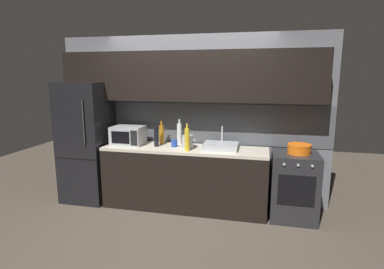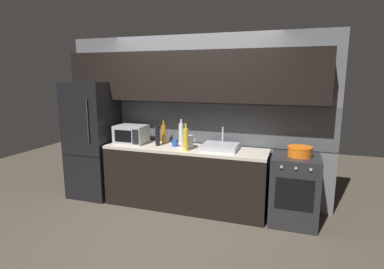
# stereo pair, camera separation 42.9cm
# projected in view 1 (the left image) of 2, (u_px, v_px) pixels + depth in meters

# --- Properties ---
(ground_plane) EXTENTS (10.00, 10.00, 0.00)m
(ground_plane) POSITION_uv_depth(u_px,v_px,m) (167.00, 237.00, 3.66)
(ground_plane) COLOR #4C4238
(back_wall) EXTENTS (4.09, 0.44, 2.50)m
(back_wall) POSITION_uv_depth(u_px,v_px,m) (189.00, 100.00, 4.52)
(back_wall) COLOR slate
(back_wall) RESTS_ON ground
(counter_run) EXTENTS (2.35, 0.60, 0.90)m
(counter_run) POSITION_uv_depth(u_px,v_px,m) (185.00, 178.00, 4.44)
(counter_run) COLOR black
(counter_run) RESTS_ON ground
(refrigerator) EXTENTS (0.68, 0.69, 1.82)m
(refrigerator) POSITION_uv_depth(u_px,v_px,m) (87.00, 142.00, 4.69)
(refrigerator) COLOR black
(refrigerator) RESTS_ON ground
(oven_range) EXTENTS (0.60, 0.62, 0.90)m
(oven_range) POSITION_uv_depth(u_px,v_px,m) (294.00, 186.00, 4.11)
(oven_range) COLOR #232326
(oven_range) RESTS_ON ground
(microwave) EXTENTS (0.46, 0.35, 0.27)m
(microwave) POSITION_uv_depth(u_px,v_px,m) (128.00, 135.00, 4.54)
(microwave) COLOR #A8AAAF
(microwave) RESTS_ON counter_run
(sink_basin) EXTENTS (0.48, 0.38, 0.30)m
(sink_basin) POSITION_uv_depth(u_px,v_px,m) (221.00, 146.00, 4.26)
(sink_basin) COLOR #ADAFB5
(sink_basin) RESTS_ON counter_run
(kettle) EXTENTS (0.19, 0.16, 0.21)m
(kettle) POSITION_uv_depth(u_px,v_px,m) (188.00, 141.00, 4.31)
(kettle) COLOR #B7BABF
(kettle) RESTS_ON counter_run
(wine_bottle_white) EXTENTS (0.07, 0.07, 0.38)m
(wine_bottle_white) POSITION_uv_depth(u_px,v_px,m) (179.00, 134.00, 4.54)
(wine_bottle_white) COLOR silver
(wine_bottle_white) RESTS_ON counter_run
(wine_bottle_yellow) EXTENTS (0.07, 0.07, 0.38)m
(wine_bottle_yellow) POSITION_uv_depth(u_px,v_px,m) (187.00, 139.00, 4.12)
(wine_bottle_yellow) COLOR gold
(wine_bottle_yellow) RESTS_ON counter_run
(wine_bottle_dark) EXTENTS (0.07, 0.07, 0.34)m
(wine_bottle_dark) POSITION_uv_depth(u_px,v_px,m) (156.00, 137.00, 4.40)
(wine_bottle_dark) COLOR black
(wine_bottle_dark) RESTS_ON counter_run
(wine_bottle_amber) EXTENTS (0.07, 0.07, 0.35)m
(wine_bottle_amber) POSITION_uv_depth(u_px,v_px,m) (162.00, 134.00, 4.56)
(wine_bottle_amber) COLOR #B27019
(wine_bottle_amber) RESTS_ON counter_run
(mug_blue) EXTENTS (0.09, 0.09, 0.10)m
(mug_blue) POSITION_uv_depth(u_px,v_px,m) (174.00, 143.00, 4.39)
(mug_blue) COLOR #234299
(mug_blue) RESTS_ON counter_run
(cooking_pot) EXTENTS (0.31, 0.31, 0.13)m
(cooking_pot) POSITION_uv_depth(u_px,v_px,m) (299.00, 149.00, 4.00)
(cooking_pot) COLOR orange
(cooking_pot) RESTS_ON oven_range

